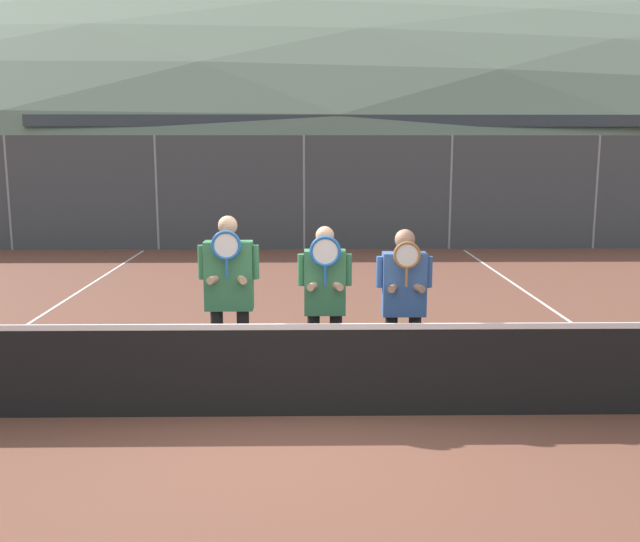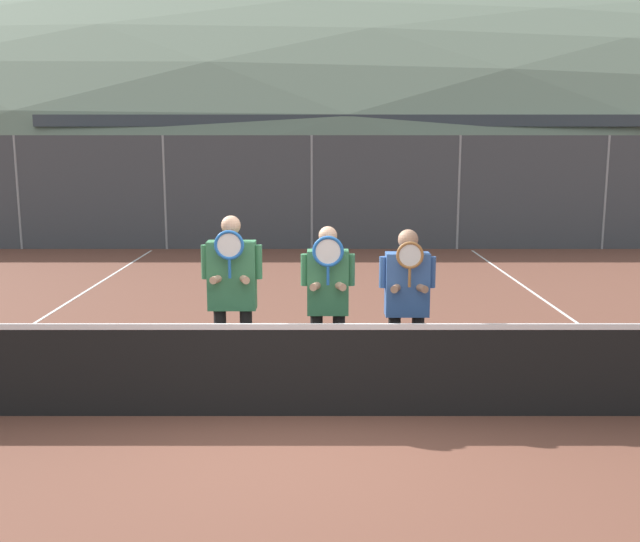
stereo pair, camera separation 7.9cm
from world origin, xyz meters
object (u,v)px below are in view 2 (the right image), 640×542
(player_center_left, at_px, (325,297))
(car_left_of_center, at_px, (256,205))
(car_right_of_center, at_px, (609,204))
(player_leftmost, at_px, (229,289))
(player_center_right, at_px, (404,297))
(car_center, at_px, (434,204))
(car_far_left, at_px, (80,203))

(player_center_left, xyz_separation_m, car_left_of_center, (-1.85, 13.52, -0.17))
(car_left_of_center, xyz_separation_m, car_right_of_center, (10.34, 0.10, 0.02))
(player_leftmost, height_order, player_center_right, player_leftmost)
(player_center_left, bearing_deg, car_center, 75.98)
(car_center, bearing_deg, car_right_of_center, 4.54)
(car_left_of_center, distance_m, car_center, 5.16)
(player_center_left, distance_m, car_far_left, 15.37)
(player_center_left, relative_size, player_center_right, 1.02)
(player_leftmost, distance_m, car_center, 13.89)
(car_far_left, relative_size, car_left_of_center, 1.06)
(player_center_left, xyz_separation_m, player_center_right, (0.82, -0.01, -0.01))
(car_center, relative_size, car_right_of_center, 1.02)
(player_leftmost, bearing_deg, car_center, 72.02)
(car_center, distance_m, car_right_of_center, 5.21)
(car_center, bearing_deg, player_center_right, -100.62)
(player_leftmost, bearing_deg, car_left_of_center, 93.64)
(car_left_of_center, bearing_deg, player_leftmost, -86.36)
(car_left_of_center, bearing_deg, car_far_left, 178.22)
(player_leftmost, relative_size, car_far_left, 0.40)
(car_far_left, xyz_separation_m, car_right_of_center, (15.51, -0.06, -0.04))
(player_center_right, xyz_separation_m, car_center, (2.48, 13.21, -0.09))
(car_far_left, bearing_deg, player_center_left, -62.84)
(player_leftmost, relative_size, player_center_left, 1.06)
(player_center_left, distance_m, car_left_of_center, 13.64)
(player_leftmost, distance_m, car_far_left, 14.95)
(car_far_left, bearing_deg, player_leftmost, -66.22)
(player_leftmost, height_order, player_center_left, player_leftmost)
(car_right_of_center, bearing_deg, car_center, -175.46)
(car_far_left, relative_size, car_center, 1.01)
(player_center_left, relative_size, car_center, 0.38)
(player_center_left, xyz_separation_m, car_center, (3.30, 13.21, -0.09))
(player_center_right, relative_size, car_right_of_center, 0.39)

